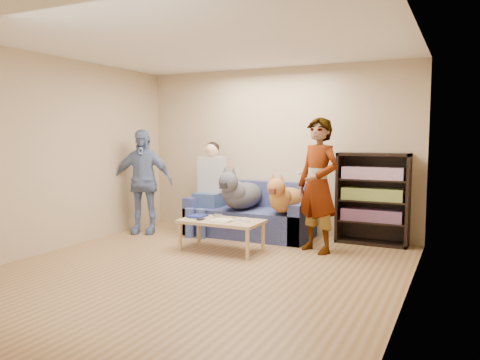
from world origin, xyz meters
The scene contains 26 objects.
ground centered at (0.00, 0.00, 0.00)m, with size 5.00×5.00×0.00m, color olive.
ceiling centered at (0.00, 0.00, 2.60)m, with size 5.00×5.00×0.00m, color white.
wall_back centered at (0.00, 2.50, 1.30)m, with size 4.50×4.50×0.00m, color tan.
wall_left centered at (-2.25, 0.00, 1.30)m, with size 5.00×5.00×0.00m, color tan.
wall_right centered at (2.25, 0.00, 1.30)m, with size 5.00×5.00×0.00m, color tan.
blanket centered at (0.52, 1.95, 0.51)m, with size 0.47×0.40×0.16m, color #B5B4B9.
person_standing_right centered at (0.98, 1.54, 0.89)m, with size 0.65×0.43×1.78m, color gray.
person_standing_left centered at (-1.86, 1.51, 0.82)m, with size 0.96×0.40×1.64m, color #7586BB.
held_controller centered at (0.78, 1.34, 1.06)m, with size 0.04×0.12×0.03m, color white.
notebook_blue centered at (-0.59, 1.08, 0.43)m, with size 0.20×0.26×0.03m, color navy.
papers centered at (-0.14, 0.93, 0.43)m, with size 0.26×0.20×0.01m, color silver.
magazine centered at (-0.11, 0.95, 0.44)m, with size 0.22×0.17×0.01m, color beige.
camera_silver centered at (-0.31, 1.15, 0.45)m, with size 0.11×0.06×0.05m, color silver.
controller_a centered at (0.09, 1.13, 0.43)m, with size 0.04×0.13×0.03m, color silver.
controller_b centered at (0.17, 1.05, 0.43)m, with size 0.09×0.06×0.03m, color silver.
headphone_cup_a centered at (0.01, 1.01, 0.43)m, with size 0.07×0.07×0.02m, color white.
headphone_cup_b centered at (0.01, 1.09, 0.43)m, with size 0.07×0.07×0.02m, color silver.
pen_orange centered at (-0.21, 0.87, 0.42)m, with size 0.01×0.01×0.14m, color orange.
pen_black centered at (-0.07, 1.21, 0.42)m, with size 0.01×0.01×0.14m, color black.
wallet centered at (-0.44, 0.91, 0.43)m, with size 0.07×0.12×0.01m, color black.
sofa centered at (-0.25, 2.10, 0.28)m, with size 1.90×0.85×0.82m.
person_seated centered at (-0.92, 1.97, 0.77)m, with size 0.40×0.73×1.47m.
dog_gray centered at (-0.34, 1.91, 0.67)m, with size 0.47×1.28×0.68m.
dog_tan centered at (0.40, 1.88, 0.64)m, with size 0.42×1.17×0.61m.
coffee_table centered at (-0.19, 1.03, 0.37)m, with size 1.10×0.60×0.42m.
bookshelf centered at (1.55, 2.33, 0.68)m, with size 1.00×0.34×1.30m.
Camera 1 is at (2.72, -4.42, 1.56)m, focal length 35.00 mm.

